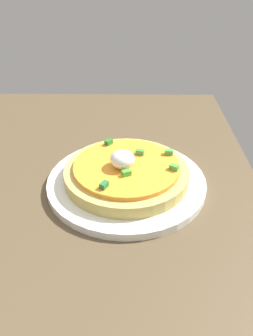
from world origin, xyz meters
TOP-DOWN VIEW (x-y plane):
  - dining_table at (0.00, 0.00)cm, footprint 90.56×64.13cm
  - plate at (6.94, -11.03)cm, footprint 24.40×24.40cm
  - pizza at (6.92, -11.02)cm, footprint 18.99×18.99cm

SIDE VIEW (x-z plane):
  - dining_table at x=0.00cm, z-range 0.00..2.04cm
  - plate at x=6.94cm, z-range 2.04..3.23cm
  - pizza at x=6.92cm, z-range 1.96..7.18cm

